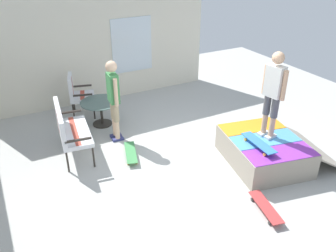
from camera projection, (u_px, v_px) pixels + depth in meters
ground_plane at (191, 166)px, 6.73m from camera, size 12.00×12.00×0.10m
house_facade at (97, 47)px, 8.80m from camera, size 0.23×6.00×2.79m
skate_ramp at (265, 150)px, 6.65m from camera, size 1.91×2.23×0.52m
patio_bench at (68, 127)px, 6.70m from camera, size 1.31×0.70×1.02m
patio_chair_near_house at (77, 92)px, 8.24m from camera, size 0.74×0.70×1.02m
patio_table at (101, 108)px, 7.93m from camera, size 0.90×0.90×0.57m
person_watching at (113, 95)px, 7.07m from camera, size 0.48×0.26×1.72m
person_skater at (273, 90)px, 6.16m from camera, size 0.47×0.28×1.62m
skateboard_by_bench at (131, 153)px, 6.89m from camera, size 0.82×0.43×0.10m
skateboard_spare at (266, 207)px, 5.49m from camera, size 0.82×0.38×0.10m
skateboard_on_ramp at (259, 143)px, 6.21m from camera, size 0.81×0.26×0.10m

